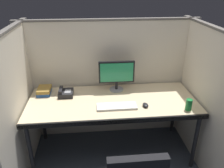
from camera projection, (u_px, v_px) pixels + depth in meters
The scene contains 10 objects.
cubicle_partition_rear at pixel (109, 80), 2.94m from camera, with size 2.21×0.06×1.57m.
cubicle_partition_left at pixel (19, 105), 2.36m from camera, with size 0.06×1.41×1.57m.
cubicle_partition_right at pixel (201, 96), 2.53m from camera, with size 0.06×1.41×1.57m.
desk at pixel (113, 104), 2.57m from camera, with size 1.90×0.80×0.74m.
monitor_center at pixel (117, 74), 2.70m from camera, with size 0.43×0.17×0.37m.
keyboard_main at pixel (117, 106), 2.41m from camera, with size 0.43×0.15×0.02m, color silver.
computer_mouse at pixel (145, 105), 2.42m from camera, with size 0.06×0.10×0.04m.
book_stack at pixel (44, 91), 2.69m from camera, with size 0.15×0.21×0.08m.
soda_can at pixel (189, 105), 2.34m from camera, with size 0.07×0.07×0.12m, color #197233.
desk_phone at pixel (65, 93), 2.65m from camera, with size 0.17×0.19×0.09m.
Camera 1 is at (-0.22, -1.92, 2.00)m, focal length 36.07 mm.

